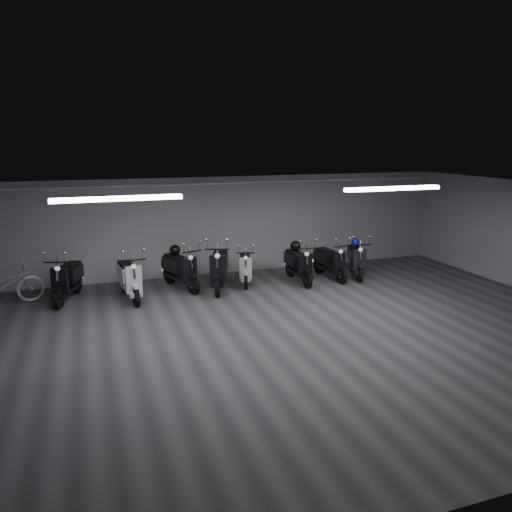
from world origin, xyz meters
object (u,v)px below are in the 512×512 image
object	(u,v)px
scooter_5	(219,261)
scooter_1	(67,273)
scooter_7	(299,259)
scooter_9	(357,254)
helmet_2	(175,250)
scooter_2	(129,272)
bicycle	(1,282)
scooter_8	(330,256)
scooter_3	(180,263)
helmet_1	(356,243)
scooter_6	(245,262)
helmet_0	(295,246)

from	to	relation	value
scooter_5	scooter_1	bearing A→B (deg)	-165.09
scooter_1	scooter_7	xyz separation A→B (m)	(5.92, -0.36, -0.03)
scooter_7	scooter_9	bearing A→B (deg)	-0.20
scooter_9	scooter_1	bearing A→B (deg)	-162.92
scooter_9	helmet_2	size ratio (longest dim) A/B	6.10
scooter_1	scooter_2	world-z (taller)	scooter_2
scooter_9	bicycle	bearing A→B (deg)	-162.59
scooter_7	scooter_8	bearing A→B (deg)	3.48
scooter_3	scooter_7	bearing A→B (deg)	-27.41
scooter_5	helmet_2	distance (m)	1.22
scooter_1	scooter_9	size ratio (longest dim) A/B	1.05
helmet_1	scooter_6	bearing A→B (deg)	177.31
scooter_6	scooter_7	xyz separation A→B (m)	(1.41, -0.37, 0.06)
helmet_2	scooter_5	bearing A→B (deg)	-29.12
helmet_2	scooter_1	bearing A→B (deg)	-173.26
scooter_9	helmet_1	distance (m)	0.38
scooter_7	helmet_2	distance (m)	3.33
scooter_6	helmet_2	world-z (taller)	scooter_6
scooter_2	helmet_1	xyz separation A→B (m)	(6.35, 0.24, 0.25)
scooter_8	helmet_0	distance (m)	1.05
scooter_1	scooter_2	distance (m)	1.48
scooter_2	scooter_8	distance (m)	5.47
helmet_0	helmet_2	bearing A→B (deg)	172.48
scooter_1	scooter_5	world-z (taller)	scooter_5
scooter_8	helmet_2	distance (m)	4.29
scooter_1	scooter_7	distance (m)	5.93
scooter_9	scooter_8	bearing A→B (deg)	-165.17
bicycle	helmet_2	xyz separation A→B (m)	(4.11, 0.30, 0.38)
scooter_3	helmet_2	xyz separation A→B (m)	(-0.09, 0.24, 0.31)
scooter_2	scooter_6	bearing A→B (deg)	0.07
scooter_6	helmet_2	size ratio (longest dim) A/B	5.59
scooter_6	scooter_9	xyz separation A→B (m)	(3.19, -0.38, 0.05)
scooter_7	helmet_0	size ratio (longest dim) A/B	6.07
scooter_7	scooter_3	bearing A→B (deg)	172.46
bicycle	scooter_7	bearing A→B (deg)	-112.63
bicycle	helmet_2	world-z (taller)	bicycle
scooter_7	scooter_9	distance (m)	1.78
scooter_8	scooter_6	bearing A→B (deg)	167.10
scooter_1	scooter_5	xyz separation A→B (m)	(3.71, -0.26, 0.06)
scooter_1	bicycle	xyz separation A→B (m)	(-1.44, 0.02, -0.08)
scooter_1	bicycle	distance (m)	1.44
scooter_6	helmet_2	xyz separation A→B (m)	(-1.83, 0.31, 0.40)
scooter_6	helmet_2	bearing A→B (deg)	-173.45
scooter_1	scooter_7	world-z (taller)	scooter_1
scooter_1	scooter_2	bearing A→B (deg)	3.16
scooter_7	helmet_2	size ratio (longest dim) A/B	6.14
bicycle	helmet_0	world-z (taller)	bicycle
scooter_3	scooter_6	xyz separation A→B (m)	(1.75, -0.06, -0.09)
scooter_5	helmet_0	size ratio (longest dim) A/B	6.90
scooter_9	bicycle	size ratio (longest dim) A/B	0.93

